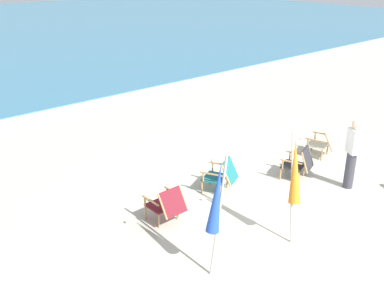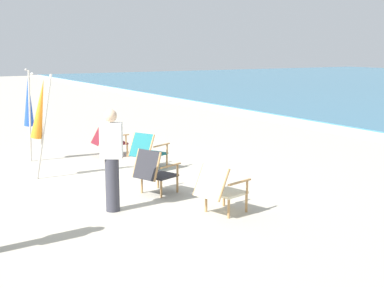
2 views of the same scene
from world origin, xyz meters
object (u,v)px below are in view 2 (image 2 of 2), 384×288
Objects in this scene: beach_chair_back_left at (220,188)px; umbrella_furled_blue at (29,101)px; beach_chair_front_left at (154,171)px; person_near_chairs at (112,159)px; beach_chair_front_right at (108,139)px; umbrella_furled_orange at (40,110)px; beach_chair_back_right at (147,150)px.

beach_chair_back_left is 5.70m from umbrella_furled_blue.
person_near_chairs is at bearing -61.91° from beach_chair_front_left.
beach_chair_front_right is 0.93× the size of beach_chair_front_left.
umbrella_furled_orange is at bearing -6.53° from umbrella_furled_blue.
beach_chair_front_left is (-1.54, -0.37, 0.01)m from beach_chair_back_left.
beach_chair_front_left reaches higher than beach_chair_front_right.
beach_chair_back_right reaches higher than beach_chair_back_left.
beach_chair_back_left is 3.38m from beach_chair_back_right.
umbrella_furled_orange is (-3.68, -1.76, 0.95)m from beach_chair_back_left.
umbrella_furled_orange is 2.75m from person_near_chairs.
beach_chair_back_left is at bearing 13.53° from beach_chair_front_left.
beach_chair_front_right is at bearing 178.08° from beach_chair_back_left.
beach_chair_front_left is 0.39× the size of umbrella_furled_blue.
umbrella_furled_blue is 1.01× the size of umbrella_furled_orange.
beach_chair_back_left is at bearing 53.41° from person_near_chairs.
beach_chair_back_left reaches higher than beach_chair_front_right.
beach_chair_front_left reaches higher than beach_chair_back_left.
umbrella_furled_blue reaches higher than beach_chair_back_left.
beach_chair_back_right is at bearing 43.54° from umbrella_furled_blue.
umbrella_furled_orange is at bearing -98.48° from beach_chair_back_right.
beach_chair_back_right is 2.36m from umbrella_furled_orange.
umbrella_furled_blue is (-0.33, -1.73, 0.96)m from beach_chair_front_right.
beach_chair_back_right is at bearing 6.89° from beach_chair_front_right.
person_near_chairs reaches higher than beach_chair_front_right.
beach_chair_back_left is at bearing -6.39° from beach_chair_back_right.
beach_chair_back_right reaches higher than beach_chair_front_right.
umbrella_furled_blue reaches higher than umbrella_furled_orange.
beach_chair_front_right is 2.01m from umbrella_furled_blue.
beach_chair_back_right is at bearing 143.45° from person_near_chairs.
umbrella_furled_orange reaches higher than beach_chair_front_left.
umbrella_furled_blue is at bearing -100.77° from beach_chair_front_right.
beach_chair_front_right is 2.56m from umbrella_furled_orange.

